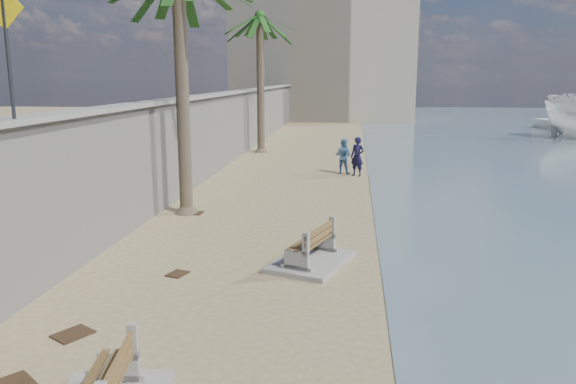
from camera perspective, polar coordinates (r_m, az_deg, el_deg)
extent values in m
plane|color=#96845C|center=(9.53, -2.01, -15.80)|extent=(140.00, 140.00, 0.00)
cube|color=gray|center=(29.21, -6.23, 6.42)|extent=(0.45, 70.00, 3.50)
cube|color=gray|center=(29.10, -6.31, 9.95)|extent=(0.80, 70.00, 0.12)
cube|color=#B7AA93|center=(60.50, 3.68, 14.13)|extent=(18.00, 12.00, 14.00)
cube|color=gray|center=(13.48, 2.34, -7.09)|extent=(2.14, 2.58, 0.12)
cylinder|color=brown|center=(18.15, -10.68, 9.68)|extent=(0.42, 0.42, 7.65)
cylinder|color=brown|center=(32.84, -2.80, 10.74)|extent=(0.44, 0.44, 7.73)
cylinder|color=#2D2D33|center=(11.71, -26.57, 12.51)|extent=(0.07, 0.07, 2.40)
cube|color=yellow|center=(11.76, -26.93, 16.35)|extent=(0.78, 0.03, 0.78)
cylinder|color=#2D2D33|center=(21.41, -11.17, 16.06)|extent=(0.12, 0.12, 5.00)
imported|color=#131233|center=(25.26, 7.06, 3.89)|extent=(0.88, 0.79, 2.02)
imported|color=#517FA9|center=(25.94, 5.65, 3.85)|extent=(1.03, 0.92, 1.78)
cube|color=#382616|center=(10.70, -21.01, -13.32)|extent=(0.74, 0.78, 0.03)
cube|color=#382616|center=(18.61, -9.65, -2.11)|extent=(0.65, 0.54, 0.03)
cube|color=#382616|center=(13.06, -11.16, -8.16)|extent=(0.50, 0.56, 0.03)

